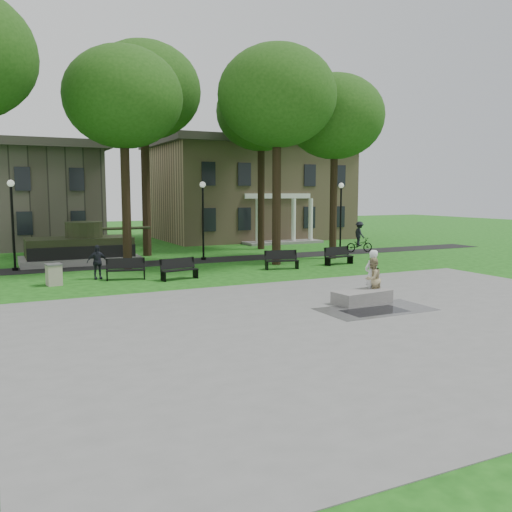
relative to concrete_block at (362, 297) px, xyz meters
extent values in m
plane|color=#164B11|center=(-1.24, 2.52, -0.24)|extent=(120.00, 120.00, 0.00)
cube|color=gray|center=(-1.24, -2.48, -0.23)|extent=(22.00, 16.00, 0.02)
cube|color=black|center=(-1.24, 14.52, -0.24)|extent=(44.00, 2.60, 0.01)
cube|color=#9E8460|center=(8.76, 28.52, 3.75)|extent=(16.00, 11.00, 8.00)
cube|color=#38332D|center=(8.76, 28.52, 8.06)|extent=(17.00, 12.00, 0.60)
cube|color=silver|center=(8.76, 23.02, 3.55)|extent=(6.00, 0.30, 0.40)
cylinder|color=black|center=(-5.74, 13.02, 3.75)|extent=(0.48, 0.48, 8.00)
ellipsoid|color=#1C4610|center=(-5.74, 13.02, 8.76)|extent=(6.20, 6.20, 5.27)
cylinder|color=black|center=(2.26, 11.02, 3.92)|extent=(0.50, 0.50, 8.32)
ellipsoid|color=#1C4610|center=(2.26, 11.02, 9.12)|extent=(6.60, 6.60, 5.61)
cylinder|color=black|center=(6.76, 12.02, 3.59)|extent=(0.46, 0.46, 7.68)
ellipsoid|color=#1C4610|center=(6.76, 12.02, 8.40)|extent=(6.00, 6.00, 5.10)
cylinder|color=black|center=(-3.24, 18.52, 4.39)|extent=(0.54, 0.54, 9.28)
ellipsoid|color=#1C4610|center=(-3.24, 18.52, 10.20)|extent=(7.20, 7.20, 6.12)
cylinder|color=black|center=(5.26, 19.02, 4.08)|extent=(0.50, 0.50, 8.64)
ellipsoid|color=#1C4610|center=(5.26, 19.02, 9.47)|extent=(6.40, 6.40, 5.44)
cylinder|color=black|center=(-11.24, 14.82, 1.96)|extent=(0.12, 0.12, 4.40)
sphere|color=silver|center=(-11.24, 14.82, 4.30)|extent=(0.36, 0.36, 0.36)
cylinder|color=black|center=(-11.24, 14.82, -0.16)|extent=(0.32, 0.32, 0.16)
cylinder|color=black|center=(-0.74, 14.82, 1.96)|extent=(0.12, 0.12, 4.40)
sphere|color=silver|center=(-0.74, 14.82, 4.30)|extent=(0.36, 0.36, 0.36)
cylinder|color=black|center=(-0.74, 14.82, -0.16)|extent=(0.32, 0.32, 0.16)
cylinder|color=black|center=(9.26, 14.82, 1.96)|extent=(0.12, 0.12, 4.40)
sphere|color=silver|center=(9.26, 14.82, 4.30)|extent=(0.36, 0.36, 0.36)
cylinder|color=black|center=(9.26, 14.82, -0.16)|extent=(0.32, 0.32, 0.16)
cube|color=gray|center=(-7.74, 16.52, -0.04)|extent=(6.50, 3.40, 0.40)
cube|color=#272D17|center=(-7.74, 16.52, 0.70)|extent=(5.80, 2.80, 1.10)
cube|color=black|center=(-7.74, 15.17, 0.51)|extent=(5.80, 0.35, 0.70)
cube|color=black|center=(-7.74, 17.87, 0.51)|extent=(5.80, 0.35, 0.70)
cylinder|color=#272D17|center=(-7.44, 16.52, 1.71)|extent=(2.10, 2.10, 0.90)
cylinder|color=#272D17|center=(-5.14, 16.52, 1.71)|extent=(3.20, 0.18, 0.18)
cube|color=black|center=(-0.47, -1.34, -0.22)|extent=(2.20, 1.20, 0.00)
cube|color=gray|center=(0.00, 0.00, 0.00)|extent=(2.30, 1.24, 0.45)
cube|color=brown|center=(0.87, 0.21, -0.19)|extent=(0.80, 0.47, 0.07)
imported|color=white|center=(0.77, 0.43, 0.72)|extent=(0.75, 0.55, 1.89)
imported|color=tan|center=(0.66, 0.26, 0.58)|extent=(0.93, 0.82, 1.62)
imported|color=black|center=(-7.83, 10.07, 0.57)|extent=(0.97, 0.45, 1.62)
imported|color=black|center=(10.40, 14.18, 0.26)|extent=(2.00, 0.99, 1.00)
imported|color=black|center=(10.40, 14.18, 1.04)|extent=(0.80, 1.17, 1.67)
cube|color=black|center=(-6.66, 9.29, 0.21)|extent=(1.85, 0.81, 0.05)
cube|color=black|center=(-6.66, 9.51, 0.51)|extent=(1.79, 0.52, 0.50)
cube|color=black|center=(-7.51, 9.29, -0.02)|extent=(0.15, 0.45, 0.45)
cube|color=black|center=(-5.81, 9.29, -0.02)|extent=(0.15, 0.45, 0.45)
cube|color=black|center=(-4.38, 8.21, 0.21)|extent=(1.85, 0.76, 0.05)
cube|color=black|center=(-4.38, 8.43, 0.51)|extent=(1.80, 0.47, 0.50)
cube|color=black|center=(-5.23, 8.21, -0.02)|extent=(0.14, 0.45, 0.45)
cube|color=black|center=(-3.53, 8.21, -0.02)|extent=(0.14, 0.45, 0.45)
cube|color=black|center=(1.62, 9.17, 0.21)|extent=(1.85, 0.78, 0.05)
cube|color=black|center=(1.62, 9.39, 0.51)|extent=(1.80, 0.49, 0.50)
cube|color=black|center=(0.77, 9.17, -0.02)|extent=(0.14, 0.45, 0.45)
cube|color=black|center=(2.47, 9.17, -0.02)|extent=(0.14, 0.45, 0.45)
cube|color=black|center=(5.45, 9.40, 0.21)|extent=(1.84, 0.68, 0.05)
cube|color=black|center=(5.45, 9.62, 0.51)|extent=(1.80, 0.38, 0.50)
cube|color=black|center=(4.60, 9.40, -0.02)|extent=(0.12, 0.45, 0.45)
cube|color=black|center=(6.30, 9.40, -0.02)|extent=(0.12, 0.45, 0.45)
cube|color=#AC9F8D|center=(-9.86, 9.11, 0.21)|extent=(0.68, 0.68, 0.90)
cube|color=#4C4C4C|center=(-9.86, 9.11, 0.69)|extent=(0.74, 0.74, 0.06)
camera|label=1|loc=(-12.12, -16.00, 3.83)|focal=38.00mm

